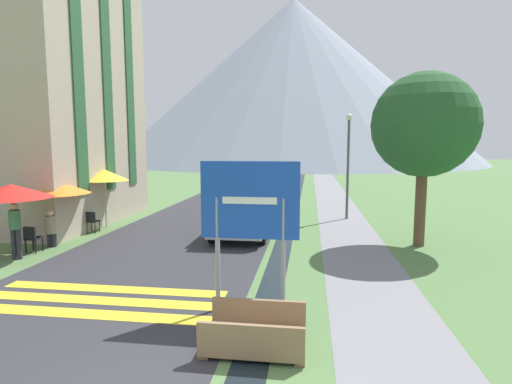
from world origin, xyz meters
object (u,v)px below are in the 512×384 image
Objects in this scene: parked_car_far at (267,188)px; cafe_umbrella_rear_yellow at (104,175)px; parked_car_near at (243,212)px; cafe_chair_near_left at (32,236)px; person_seated_near at (51,226)px; road_sign at (250,213)px; cafe_umbrella_front_red at (10,191)px; cafe_umbrella_middle_orange at (57,187)px; hotel_building at (43,73)px; cafe_chair_far_right at (80,220)px; footbridge at (255,335)px; cafe_chair_near_right at (32,237)px; person_standing_terrace at (15,227)px; tree_by_path at (424,126)px; cafe_chair_far_left at (92,220)px; streetlamp at (348,157)px.

parked_car_far is 1.82× the size of cafe_umbrella_rear_yellow.
parked_car_near and parked_car_far have the same top height.
cafe_chair_near_left is 0.67× the size of person_seated_near.
road_sign is 8.23m from cafe_umbrella_front_red.
parked_car_far is 12.13m from cafe_umbrella_middle_orange.
hotel_building is 14.08m from road_sign.
hotel_building reaches higher than road_sign.
cafe_chair_near_left is (0.08, -2.78, 0.00)m from cafe_chair_far_right.
parked_car_near is at bearing 49.74° from cafe_chair_near_left.
parked_car_far is 5.18× the size of cafe_chair_near_left.
cafe_chair_near_right is (-7.84, 4.99, 0.29)m from footbridge.
person_standing_terrace is 13.23m from tree_by_path.
cafe_chair_near_left is at bearing -60.86° from hotel_building.
tree_by_path is at bearing 8.46° from person_seated_near.
parked_car_near is at bearing -7.72° from cafe_umbrella_rear_yellow.
cafe_chair_near_left is at bearing -94.67° from cafe_umbrella_rear_yellow.
cafe_chair_far_left is 3.92m from cafe_umbrella_front_red.
cafe_chair_far_right is (-7.67, 6.42, -1.55)m from road_sign.
cafe_chair_near_right is 0.35× the size of cafe_umbrella_rear_yellow.
cafe_umbrella_front_red is at bearing 158.95° from road_sign.
footbridge is 10.97m from cafe_chair_far_left.
person_seated_near reaches higher than footbridge.
cafe_chair_far_right is 1.84m from cafe_umbrella_middle_orange.
hotel_building is 2.88× the size of parked_car_near.
streetlamp reaches higher than cafe_umbrella_rear_yellow.
hotel_building reaches higher than cafe_umbrella_front_red.
parked_car_near reaches higher than cafe_chair_near_right.
parked_car_far reaches higher than person_standing_terrace.
person_standing_terrace is (-7.53, 2.86, -1.07)m from road_sign.
cafe_umbrella_middle_orange is at bearing 145.94° from road_sign.
road_sign reaches higher than parked_car_near.
parked_car_near is at bearing 7.71° from cafe_chair_near_right.
person_seated_near is (-0.20, -2.19, 0.19)m from cafe_chair_far_left.
parked_car_near is 1.77× the size of cafe_umbrella_front_red.
cafe_umbrella_front_red is 1.95m from person_seated_near.
person_seated_near is at bearing 98.93° from cafe_chair_near_left.
hotel_building reaches higher than cafe_chair_far_left.
cafe_chair_far_left is 2.04m from cafe_umbrella_rear_yellow.
hotel_building is 6.19m from cafe_umbrella_middle_orange.
cafe_umbrella_middle_orange is (-6.45, -1.65, 1.01)m from parked_car_near.
cafe_chair_near_right is 1.00× the size of cafe_chair_near_left.
person_standing_terrace reaches higher than cafe_chair_near_left.
cafe_umbrella_middle_orange is 2.52m from cafe_umbrella_rear_yellow.
cafe_chair_near_left is at bearing -152.72° from parked_car_near.
parked_car_far is 11.61m from tree_by_path.
parked_car_far is 1.92× the size of cafe_umbrella_middle_orange.
cafe_chair_near_right is (-6.24, -3.35, -0.40)m from parked_car_near.
hotel_building is 15.84m from footbridge.
cafe_umbrella_middle_orange is at bearing 91.60° from cafe_umbrella_front_red.
cafe_umbrella_middle_orange reaches higher than person_standing_terrace.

